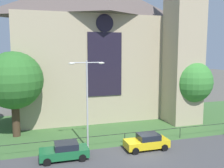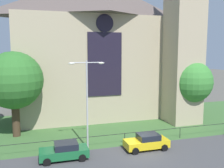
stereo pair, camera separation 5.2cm
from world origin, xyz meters
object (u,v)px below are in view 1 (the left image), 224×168
streetlamp_near (87,94)px  parked_car_yellow (147,142)px  tree_right_near (191,82)px  parked_car_green (65,151)px  tree_left_near (14,81)px  church_building (100,45)px

streetlamp_near → parked_car_yellow: size_ratio=2.02×
parked_car_yellow → streetlamp_near: bearing=-18.0°
tree_right_near → parked_car_green: bearing=-158.7°
tree_right_near → tree_left_near: size_ratio=0.87×
church_building → parked_car_yellow: bearing=-86.9°
parked_car_yellow → tree_right_near: bearing=-143.7°
church_building → tree_right_near: bearing=-39.6°
streetlamp_near → parked_car_yellow: bearing=-18.6°
church_building → tree_right_near: 13.85m
church_building → streetlamp_near: 14.69m
tree_left_near → parked_car_yellow: 15.46m
church_building → parked_car_yellow: (0.79, -14.88, -9.53)m
tree_left_near → parked_car_yellow: bearing=-32.2°
church_building → parked_car_green: 19.05m
tree_right_near → parked_car_green: 18.88m
tree_left_near → parked_car_yellow: size_ratio=2.23×
parked_car_green → parked_car_yellow: 7.84m
church_building → tree_left_near: church_building is taller
church_building → tree_right_near: size_ratio=3.18×
church_building → parked_car_green: size_ratio=6.15×
parked_car_green → parked_car_yellow: bearing=-178.9°
tree_left_near → parked_car_green: 10.44m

